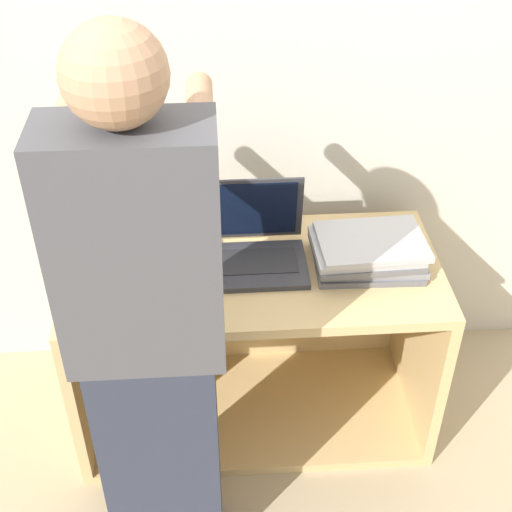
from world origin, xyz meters
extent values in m
plane|color=tan|center=(0.00, 0.00, 0.00)|extent=(12.00, 12.00, 0.00)
cube|color=beige|center=(0.00, 0.71, 1.20)|extent=(8.00, 0.05, 2.40)
cube|color=tan|center=(0.00, 0.30, 0.68)|extent=(1.24, 0.60, 0.04)
cube|color=tan|center=(0.00, 0.30, 0.02)|extent=(1.24, 0.60, 0.04)
cube|color=tan|center=(-0.60, 0.30, 0.35)|extent=(0.04, 0.60, 0.63)
cube|color=tan|center=(0.60, 0.30, 0.35)|extent=(0.04, 0.60, 0.63)
cube|color=tan|center=(0.00, 0.58, 0.35)|extent=(1.17, 0.04, 0.63)
cube|color=#333338|center=(0.00, 0.30, 0.71)|extent=(0.35, 0.25, 0.02)
cube|color=#28282B|center=(0.00, 0.31, 0.72)|extent=(0.28, 0.14, 0.00)
cube|color=#333338|center=(0.00, 0.44, 0.84)|extent=(0.35, 0.04, 0.25)
cube|color=black|center=(0.00, 0.44, 0.84)|extent=(0.30, 0.03, 0.22)
cube|color=gray|center=(-0.39, 0.30, 0.71)|extent=(0.35, 0.25, 0.02)
cube|color=gray|center=(-0.38, 0.30, 0.73)|extent=(0.35, 0.25, 0.02)
cube|color=slate|center=(-0.38, 0.30, 0.75)|extent=(0.35, 0.26, 0.02)
cube|color=gray|center=(-0.37, 0.29, 0.77)|extent=(0.36, 0.26, 0.02)
cube|color=#B7B7BC|center=(-0.37, 0.31, 0.79)|extent=(0.35, 0.26, 0.02)
cube|color=slate|center=(0.37, 0.30, 0.71)|extent=(0.35, 0.26, 0.02)
cube|color=gray|center=(0.38, 0.31, 0.73)|extent=(0.35, 0.26, 0.02)
cube|color=slate|center=(0.37, 0.30, 0.75)|extent=(0.36, 0.26, 0.02)
cube|color=#B7B7BC|center=(0.37, 0.30, 0.77)|extent=(0.35, 0.26, 0.02)
cube|color=#B7B7BC|center=(0.38, 0.30, 0.79)|extent=(0.36, 0.26, 0.02)
cube|color=#2D3342|center=(-0.31, -0.18, 0.41)|extent=(0.34, 0.20, 0.83)
cube|color=#4C4C51|center=(-0.31, -0.18, 1.15)|extent=(0.40, 0.20, 0.65)
sphere|color=tan|center=(-0.31, -0.18, 1.59)|extent=(0.22, 0.22, 0.22)
cylinder|color=tan|center=(-0.47, 0.08, 1.38)|extent=(0.07, 0.32, 0.07)
cylinder|color=tan|center=(-0.15, 0.08, 1.38)|extent=(0.07, 0.32, 0.07)
cube|color=red|center=(-0.38, 0.24, 0.81)|extent=(0.06, 0.02, 0.01)
camera|label=1|loc=(-0.12, -1.54, 2.16)|focal=50.00mm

